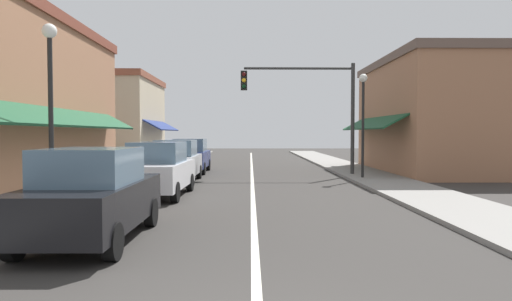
{
  "coord_description": "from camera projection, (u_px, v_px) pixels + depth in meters",
  "views": [
    {
      "loc": [
        -0.08,
        -3.63,
        2.05
      ],
      "look_at": [
        0.14,
        13.76,
        1.39
      ],
      "focal_mm": 31.76,
      "sensor_mm": 36.0,
      "label": 1
    }
  ],
  "objects": [
    {
      "name": "lane_center_stripe",
      "position": [
        252.0,
        176.0,
        21.69
      ],
      "size": [
        0.14,
        52.0,
        0.01
      ],
      "primitive_type": "cube",
      "color": "silver",
      "rests_on": "ground"
    },
    {
      "name": "ground_plane",
      "position": [
        252.0,
        176.0,
        21.69
      ],
      "size": [
        80.0,
        80.0,
        0.0
      ],
      "primitive_type": "plane",
      "color": "#33302D"
    },
    {
      "name": "storefront_right_block",
      "position": [
        436.0,
        116.0,
        23.69
      ],
      "size": [
        7.06,
        10.2,
        5.95
      ],
      "color": "#9E6B4C",
      "rests_on": "ground"
    },
    {
      "name": "parked_car_third_left",
      "position": [
        176.0,
        161.0,
        19.05
      ],
      "size": [
        1.79,
        4.11,
        1.77
      ],
      "rotation": [
        0.0,
        0.0,
        0.0
      ],
      "color": "#B7BABF",
      "rests_on": "ground"
    },
    {
      "name": "sidewalk_left",
      "position": [
        137.0,
        175.0,
        21.62
      ],
      "size": [
        2.6,
        56.0,
        0.12
      ],
      "primitive_type": "cube",
      "color": "gray",
      "rests_on": "ground"
    },
    {
      "name": "storefront_far_left",
      "position": [
        111.0,
        120.0,
        31.44
      ],
      "size": [
        7.22,
        8.2,
        5.98
      ],
      "color": "#BCAD8E",
      "rests_on": "ground"
    },
    {
      "name": "traffic_signal_mast_arm",
      "position": [
        312.0,
        98.0,
        21.43
      ],
      "size": [
        5.42,
        0.5,
        5.38
      ],
      "color": "#333333",
      "rests_on": "ground"
    },
    {
      "name": "parked_car_far_left",
      "position": [
        191.0,
        156.0,
        23.62
      ],
      "size": [
        1.78,
        4.1,
        1.77
      ],
      "rotation": [
        0.0,
        0.0,
        0.0
      ],
      "color": "navy",
      "rests_on": "ground"
    },
    {
      "name": "street_lamp_right_mid",
      "position": [
        363.0,
        108.0,
        19.71
      ],
      "size": [
        0.36,
        0.36,
        4.64
      ],
      "color": "black",
      "rests_on": "ground"
    },
    {
      "name": "parked_car_nearest_left",
      "position": [
        92.0,
        195.0,
        8.55
      ],
      "size": [
        1.8,
        4.11,
        1.77
      ],
      "rotation": [
        0.0,
        0.0,
        -0.01
      ],
      "color": "black",
      "rests_on": "ground"
    },
    {
      "name": "street_lamp_left_near",
      "position": [
        50.0,
        87.0,
        11.22
      ],
      "size": [
        0.36,
        0.36,
        4.76
      ],
      "color": "black",
      "rests_on": "ground"
    },
    {
      "name": "parked_car_second_left",
      "position": [
        159.0,
        169.0,
        14.65
      ],
      "size": [
        1.87,
        4.15,
        1.77
      ],
      "rotation": [
        0.0,
        0.0,
        -0.03
      ],
      "color": "silver",
      "rests_on": "ground"
    },
    {
      "name": "sidewalk_right",
      "position": [
        366.0,
        175.0,
        21.75
      ],
      "size": [
        2.6,
        56.0,
        0.12
      ],
      "primitive_type": "cube",
      "color": "gray",
      "rests_on": "ground"
    }
  ]
}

